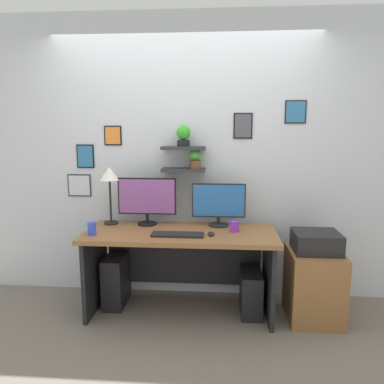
% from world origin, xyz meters
% --- Properties ---
extents(ground_plane, '(8.00, 8.00, 0.00)m').
position_xyz_m(ground_plane, '(0.00, 0.00, 0.00)').
color(ground_plane, '#70665B').
extents(back_wall_assembly, '(4.40, 0.24, 2.70)m').
position_xyz_m(back_wall_assembly, '(-0.00, 0.44, 1.35)').
color(back_wall_assembly, silver).
rests_on(back_wall_assembly, ground).
extents(desk, '(1.68, 0.68, 0.75)m').
position_xyz_m(desk, '(0.00, 0.06, 0.54)').
color(desk, brown).
rests_on(desk, ground).
extents(monitor_left, '(0.54, 0.18, 0.44)m').
position_xyz_m(monitor_left, '(-0.33, 0.22, 0.99)').
color(monitor_left, black).
rests_on(monitor_left, desk).
extents(monitor_right, '(0.49, 0.18, 0.39)m').
position_xyz_m(monitor_right, '(0.33, 0.22, 0.96)').
color(monitor_right, black).
rests_on(monitor_right, desk).
extents(keyboard, '(0.44, 0.14, 0.02)m').
position_xyz_m(keyboard, '(-0.01, -0.13, 0.76)').
color(keyboard, black).
rests_on(keyboard, desk).
extents(computer_mouse, '(0.06, 0.09, 0.03)m').
position_xyz_m(computer_mouse, '(0.27, -0.10, 0.77)').
color(computer_mouse, black).
rests_on(computer_mouse, desk).
extents(desk_lamp, '(0.18, 0.18, 0.54)m').
position_xyz_m(desk_lamp, '(-0.68, 0.21, 1.18)').
color(desk_lamp, black).
rests_on(desk_lamp, desk).
extents(coffee_mug, '(0.08, 0.08, 0.09)m').
position_xyz_m(coffee_mug, '(0.47, 0.03, 0.80)').
color(coffee_mug, purple).
rests_on(coffee_mug, desk).
extents(water_cup, '(0.07, 0.07, 0.11)m').
position_xyz_m(water_cup, '(-0.73, -0.16, 0.81)').
color(water_cup, blue).
rests_on(water_cup, desk).
extents(drawer_cabinet, '(0.44, 0.50, 0.61)m').
position_xyz_m(drawer_cabinet, '(1.16, -0.03, 0.30)').
color(drawer_cabinet, brown).
rests_on(drawer_cabinet, ground).
extents(printer, '(0.38, 0.34, 0.17)m').
position_xyz_m(printer, '(1.16, -0.03, 0.69)').
color(printer, black).
rests_on(printer, drawer_cabinet).
extents(computer_tower_left, '(0.18, 0.40, 0.47)m').
position_xyz_m(computer_tower_left, '(-0.62, 0.11, 0.24)').
color(computer_tower_left, black).
rests_on(computer_tower_left, ground).
extents(computer_tower_right, '(0.18, 0.40, 0.39)m').
position_xyz_m(computer_tower_right, '(0.63, 0.03, 0.19)').
color(computer_tower_right, black).
rests_on(computer_tower_right, ground).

